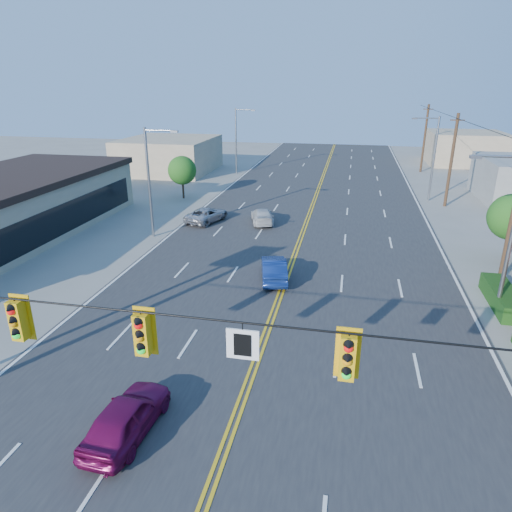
% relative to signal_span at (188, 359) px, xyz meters
% --- Properties ---
extents(road, '(20.00, 120.00, 0.06)m').
position_rel_signal_span_xyz_m(road, '(0.12, 20.00, -4.86)').
color(road, '#2D2D30').
rests_on(road, ground).
extents(signal_span, '(24.32, 0.34, 9.00)m').
position_rel_signal_span_xyz_m(signal_span, '(0.00, 0.00, 0.00)').
color(signal_span, '#47301E').
rests_on(signal_span, ground).
extents(streetlight_se, '(2.55, 0.25, 8.00)m').
position_rel_signal_span_xyz_m(streetlight_se, '(10.91, 14.00, -0.37)').
color(streetlight_se, gray).
rests_on(streetlight_se, ground).
extents(streetlight_ne, '(2.55, 0.25, 8.00)m').
position_rel_signal_span_xyz_m(streetlight_ne, '(10.91, 38.00, -0.37)').
color(streetlight_ne, gray).
rests_on(streetlight_ne, ground).
extents(streetlight_sw, '(2.55, 0.25, 8.00)m').
position_rel_signal_span_xyz_m(streetlight_sw, '(-10.67, 22.00, -0.37)').
color(streetlight_sw, gray).
rests_on(streetlight_sw, ground).
extents(streetlight_nw, '(2.55, 0.25, 8.00)m').
position_rel_signal_span_xyz_m(streetlight_nw, '(-10.67, 48.00, -0.37)').
color(streetlight_nw, gray).
rests_on(streetlight_nw, ground).
extents(utility_pole_mid, '(0.28, 0.28, 8.40)m').
position_rel_signal_span_xyz_m(utility_pole_mid, '(12.32, 36.00, -0.69)').
color(utility_pole_mid, '#47301E').
rests_on(utility_pole_mid, ground).
extents(utility_pole_far, '(0.28, 0.28, 8.40)m').
position_rel_signal_span_xyz_m(utility_pole_far, '(12.32, 54.00, -0.69)').
color(utility_pole_far, '#47301E').
rests_on(utility_pole_far, ground).
extents(tree_kfc_rear, '(2.94, 2.94, 4.41)m').
position_rel_signal_span_xyz_m(tree_kfc_rear, '(13.62, 22.00, -1.95)').
color(tree_kfc_rear, '#47301E').
rests_on(tree_kfc_rear, ground).
extents(tree_west, '(2.80, 2.80, 4.20)m').
position_rel_signal_span_xyz_m(tree_west, '(-12.88, 34.00, -2.09)').
color(tree_west, '#47301E').
rests_on(tree_west, ground).
extents(bld_west_far, '(11.00, 12.00, 4.20)m').
position_rel_signal_span_xyz_m(bld_west_far, '(-19.88, 48.00, -2.79)').
color(bld_west_far, tan).
rests_on(bld_west_far, ground).
extents(bld_east_far, '(10.00, 10.00, 4.40)m').
position_rel_signal_span_xyz_m(bld_east_far, '(19.12, 62.00, -2.69)').
color(bld_east_far, tan).
rests_on(bld_east_far, ground).
extents(car_magenta, '(1.82, 4.03, 1.34)m').
position_rel_signal_span_xyz_m(car_magenta, '(-3.18, 2.34, -4.21)').
color(car_magenta, maroon).
rests_on(car_magenta, ground).
extents(car_blue, '(2.21, 4.18, 1.31)m').
position_rel_signal_span_xyz_m(car_blue, '(-0.58, 15.80, -4.23)').
color(car_blue, navy).
rests_on(car_blue, ground).
extents(car_white, '(2.72, 4.38, 1.18)m').
position_rel_signal_span_xyz_m(car_white, '(-3.46, 26.99, -4.29)').
color(car_white, silver).
rests_on(car_white, ground).
extents(car_silver, '(3.18, 4.69, 1.19)m').
position_rel_signal_span_xyz_m(car_silver, '(-8.01, 26.38, -4.29)').
color(car_silver, '#A7A6AB').
rests_on(car_silver, ground).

